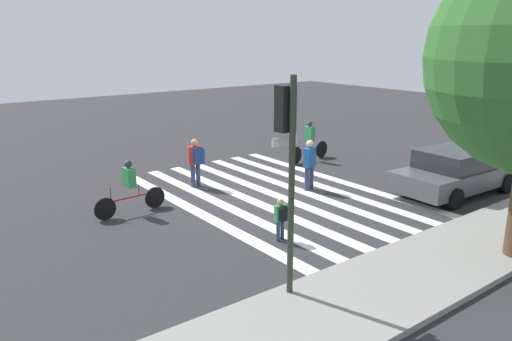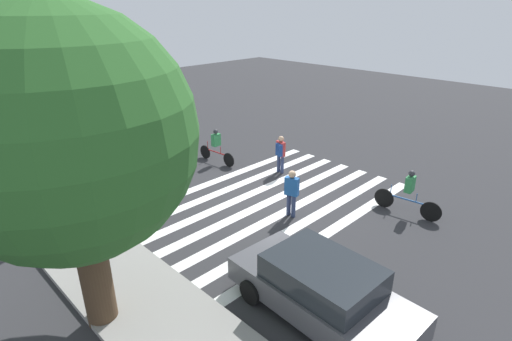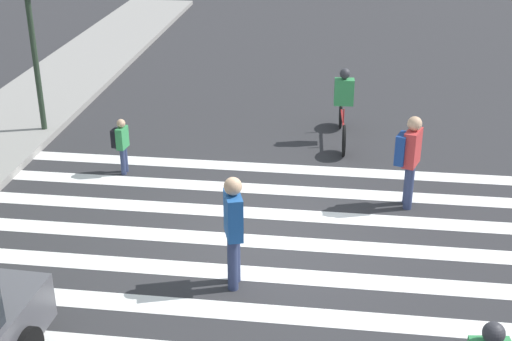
{
  "view_description": "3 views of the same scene",
  "coord_description": "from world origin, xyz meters",
  "views": [
    {
      "loc": [
        9.82,
        11.91,
        4.99
      ],
      "look_at": [
        0.56,
        -0.26,
        0.85
      ],
      "focal_mm": 35.0,
      "sensor_mm": 36.0,
      "label": 1
    },
    {
      "loc": [
        -9.01,
        9.78,
        6.87
      ],
      "look_at": [
        0.41,
        0.33,
        1.22
      ],
      "focal_mm": 28.0,
      "sensor_mm": 36.0,
      "label": 2
    },
    {
      "loc": [
        -9.77,
        -1.14,
        5.77
      ],
      "look_at": [
        0.33,
        0.18,
        1.09
      ],
      "focal_mm": 50.0,
      "sensor_mm": 36.0,
      "label": 3
    }
  ],
  "objects": [
    {
      "name": "sidewalk_curb",
      "position": [
        0.0,
        6.25,
        0.07
      ],
      "size": [
        36.0,
        2.5,
        0.14
      ],
      "color": "gray",
      "rests_on": "ground_plane"
    },
    {
      "name": "cyclist_far_lane",
      "position": [
        4.44,
        -1.13,
        0.86
      ],
      "size": [
        2.21,
        0.41,
        1.6
      ],
      "rotation": [
        0.0,
        0.0,
        0.06
      ],
      "color": "black",
      "rests_on": "ground_plane"
    },
    {
      "name": "cyclist_near_curb",
      "position": [
        -4.02,
        -2.67,
        0.87
      ],
      "size": [
        2.34,
        0.42,
        1.65
      ],
      "rotation": [
        0.0,
        0.0,
        0.11
      ],
      "color": "black",
      "rests_on": "ground_plane"
    },
    {
      "name": "crosswalk_stripes",
      "position": [
        -0.0,
        0.0,
        0.0
      ],
      "size": [
        6.08,
        10.0,
        0.01
      ],
      "color": "white",
      "rests_on": "ground_plane"
    },
    {
      "name": "car_parked_dark_suv",
      "position": [
        -4.84,
        3.43,
        0.75
      ],
      "size": [
        4.63,
        2.23,
        1.46
      ],
      "rotation": [
        0.0,
        0.0,
        -0.04
      ],
      "color": "#4C4C51",
      "rests_on": "ground_plane"
    },
    {
      "name": "pedestrian_adult_tall_backpack",
      "position": [
        1.55,
        -2.29,
        0.97
      ],
      "size": [
        0.5,
        0.48,
        1.66
      ],
      "rotation": [
        0.0,
        0.0,
        2.81
      ],
      "color": "navy",
      "rests_on": "ground_plane"
    },
    {
      "name": "pedestrian_adult_blue_shirt",
      "position": [
        2.25,
        3.0,
        0.64
      ],
      "size": [
        0.32,
        0.28,
        1.1
      ],
      "rotation": [
        0.0,
        0.0,
        3.02
      ],
      "color": "navy",
      "rests_on": "ground_plane"
    },
    {
      "name": "ground_plane",
      "position": [
        0.0,
        0.0,
        0.0
      ],
      "size": [
        60.0,
        60.0,
        0.0
      ],
      "primitive_type": "plane",
      "color": "#2D2D30"
    },
    {
      "name": "pedestrian_adult_yellow_jacket",
      "position": [
        -1.25,
        0.28,
        0.96
      ],
      "size": [
        0.51,
        0.34,
        1.7
      ],
      "rotation": [
        0.0,
        0.0,
        0.31
      ],
      "color": "navy",
      "rests_on": "ground_plane"
    },
    {
      "name": "street_tree",
      "position": [
        -1.38,
        7.17,
        4.5
      ],
      "size": [
        4.97,
        4.97,
        7.02
      ],
      "color": "#4C3826",
      "rests_on": "ground_plane"
    },
    {
      "name": "traffic_light",
      "position": [
        3.95,
        5.16,
        3.04
      ],
      "size": [
        0.6,
        0.5,
        4.34
      ],
      "color": "#283828",
      "rests_on": "ground_plane"
    }
  ]
}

